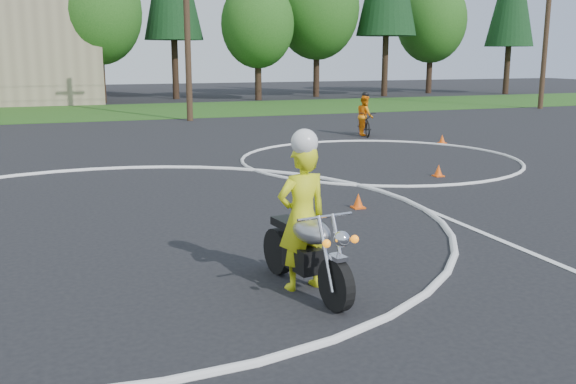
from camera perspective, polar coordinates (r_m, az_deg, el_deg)
name	(u,v)px	position (r m, az deg, el deg)	size (l,w,h in m)	color
ground	(128,280)	(9.08, -14.03, -7.61)	(120.00, 120.00, 0.00)	black
grass_strip	(73,113)	(35.67, -18.55, 6.69)	(120.00, 10.00, 0.02)	#1E4714
course_markings	(212,200)	(13.55, -6.80, -0.75)	(19.05, 19.05, 0.12)	silver
primary_motorcycle	(307,251)	(8.24, 1.67, -5.23)	(0.75, 2.15, 1.14)	black
rider_primary_grp	(302,213)	(8.24, 1.28, -1.88)	(0.76, 0.56, 2.11)	#D0D916
rider_second_grp	(365,120)	(24.47, 6.85, 6.37)	(0.99, 1.83, 1.67)	black
traffic_cones	(351,183)	(14.66, 5.65, 0.77)	(19.53, 13.55, 0.30)	#FF560D
treeline	(289,1)	(45.99, 0.12, 16.64)	(38.20, 8.10, 14.52)	#382619
utility_poles	(186,4)	(30.17, -9.02, 16.15)	(41.60, 1.12, 10.00)	#473321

